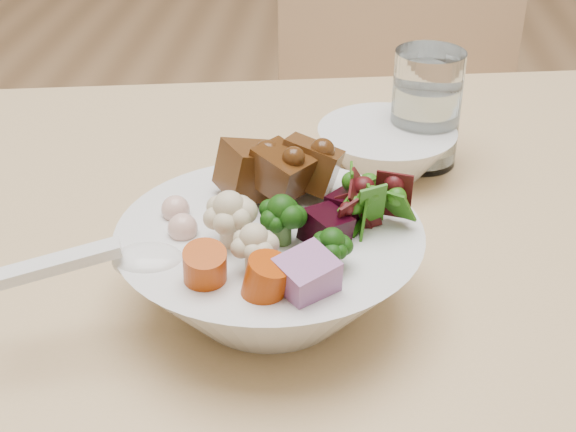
{
  "coord_description": "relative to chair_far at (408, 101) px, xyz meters",
  "views": [
    {
      "loc": [
        0.04,
        -0.78,
        1.04
      ],
      "look_at": [
        -0.0,
        -0.26,
        0.73
      ],
      "focal_mm": 50.0,
      "sensor_mm": 36.0,
      "label": 1
    }
  ],
  "objects": [
    {
      "name": "chair_far",
      "position": [
        0.0,
        0.0,
        0.0
      ],
      "size": [
        0.47,
        0.47,
        0.93
      ],
      "rotation": [
        0.0,
        0.0,
        0.12
      ],
      "color": "tan",
      "rests_on": "ground"
    },
    {
      "name": "food_bowl",
      "position": [
        -0.16,
        -0.76,
        0.18
      ],
      "size": [
        0.23,
        0.23,
        0.12
      ],
      "color": "silver",
      "rests_on": "dining_table"
    },
    {
      "name": "soup_spoon",
      "position": [
        -0.26,
        -0.81,
        0.21
      ],
      "size": [
        0.14,
        0.07,
        0.03
      ],
      "rotation": [
        0.0,
        0.0,
        0.33
      ],
      "color": "silver",
      "rests_on": "food_bowl"
    },
    {
      "name": "water_glass",
      "position": [
        -0.03,
        -0.51,
        0.2
      ],
      "size": [
        0.07,
        0.07,
        0.12
      ],
      "color": "white",
      "rests_on": "dining_table"
    },
    {
      "name": "side_bowl",
      "position": [
        -0.06,
        -0.53,
        0.17
      ],
      "size": [
        0.14,
        0.14,
        0.05
      ],
      "primitive_type": null,
      "color": "silver",
      "rests_on": "dining_table"
    }
  ]
}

